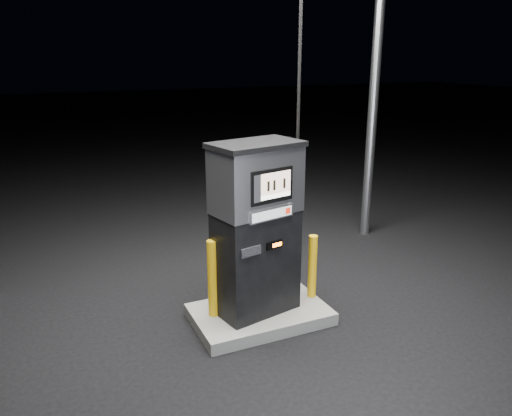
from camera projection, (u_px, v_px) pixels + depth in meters
name	position (u px, v px, depth m)	size (l,w,h in m)	color
ground	(260.00, 320.00, 6.06)	(80.00, 80.00, 0.00)	black
pump_island	(260.00, 314.00, 6.04)	(1.60, 1.00, 0.15)	slate
fuel_dispenser	(256.00, 228.00, 5.71)	(1.17, 0.79, 4.21)	black
bollard_left	(213.00, 278.00, 5.75)	(0.12, 0.12, 0.93)	yellow
bollard_right	(312.00, 266.00, 6.22)	(0.11, 0.11, 0.81)	yellow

